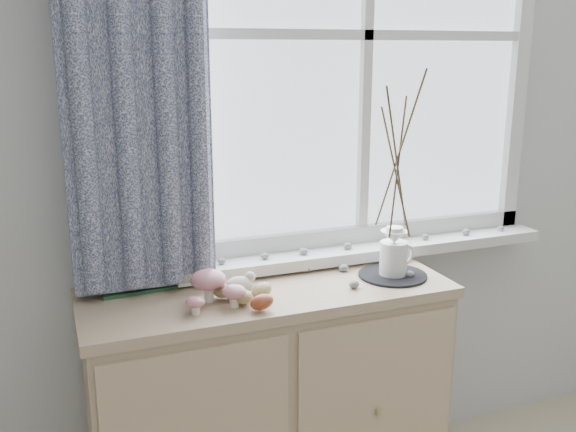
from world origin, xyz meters
The scene contains 8 objects.
sideboard centered at (-0.15, 1.75, 0.43)m, with size 1.20×0.45×0.85m.
botanical_book centered at (-0.53, 1.86, 0.96)m, with size 0.31×0.13×0.22m, color #21442A, non-canonical shape.
toadstool_cluster centered at (-0.35, 1.69, 0.91)m, with size 0.19×0.16×0.10m.
wooden_eggs centered at (-0.25, 1.66, 0.88)m, with size 0.17×0.17×0.07m.
songbird_figurine centered at (-0.26, 1.72, 0.89)m, with size 0.14×0.07×0.07m, color silver, non-canonical shape.
crocheted_doily centered at (0.29, 1.71, 0.85)m, with size 0.23×0.23×0.01m, color black.
twig_pitcher centered at (0.29, 1.71, 1.26)m, with size 0.32×0.32×0.71m.
sideboard_pebbles centered at (0.15, 1.75, 0.86)m, with size 0.34×0.23×0.02m.
Camera 1 is at (-0.79, -0.09, 1.60)m, focal length 40.00 mm.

